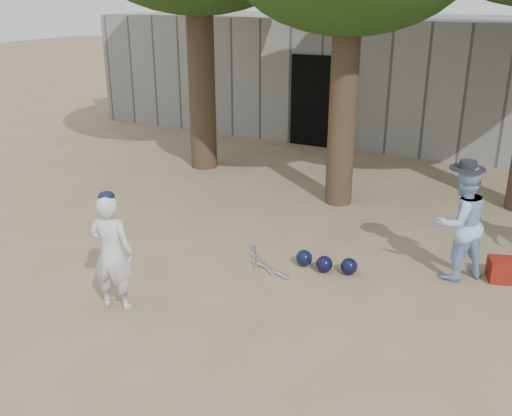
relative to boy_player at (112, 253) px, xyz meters
The scene contains 7 objects.
ground 1.04m from the boy_player, 50.36° to the left, with size 70.00×70.00×0.00m, color #937C5E.
boy_player is the anchor object (origin of this frame).
spectator_blue 4.42m from the boy_player, 38.32° to the left, with size 0.75×0.58×1.54m, color #99C0ED.
red_bag 5.06m from the boy_player, 35.72° to the left, with size 0.42×0.32×0.30m, color maroon.
back_building 10.95m from the boy_player, 87.50° to the left, with size 16.00×5.24×3.00m.
helmet_row 2.88m from the boy_player, 48.13° to the left, with size 0.87×0.32×0.23m.
bat_pile 2.22m from the boy_player, 60.80° to the left, with size 0.92×0.71×0.06m.
Camera 1 is at (3.85, -5.14, 3.57)m, focal length 40.00 mm.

